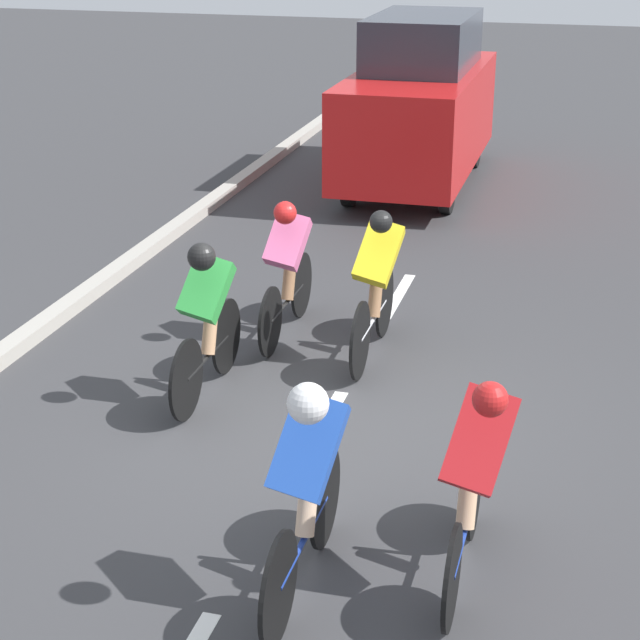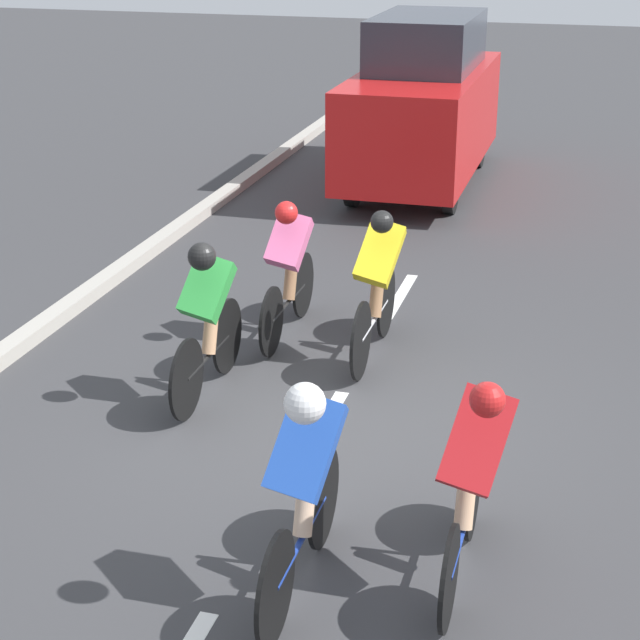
{
  "view_description": "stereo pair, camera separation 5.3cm",
  "coord_description": "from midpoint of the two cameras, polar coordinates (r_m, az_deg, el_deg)",
  "views": [
    {
      "loc": [
        -2.03,
        7.55,
        4.04
      ],
      "look_at": [
        0.01,
        0.08,
        0.95
      ],
      "focal_mm": 60.0,
      "sensor_mm": 36.0,
      "label": 1
    },
    {
      "loc": [
        -2.08,
        7.54,
        4.04
      ],
      "look_at": [
        0.01,
        0.08,
        0.95
      ],
      "focal_mm": 60.0,
      "sensor_mm": 36.0,
      "label": 2
    }
  ],
  "objects": [
    {
      "name": "cyclist_red",
      "position": [
        6.57,
        7.99,
        -8.09
      ],
      "size": [
        0.45,
        1.65,
        1.52
      ],
      "color": "black",
      "rests_on": "ground"
    },
    {
      "name": "ground_plane",
      "position": [
        8.8,
        -0.0,
        -5.57
      ],
      "size": [
        60.0,
        60.0,
        0.0
      ],
      "primitive_type": "plane",
      "color": "#38383A"
    },
    {
      "name": "support_car",
      "position": [
        15.94,
        5.2,
        11.41
      ],
      "size": [
        1.7,
        4.45,
        2.45
      ],
      "color": "black",
      "rests_on": "ground"
    },
    {
      "name": "lane_stripe_mid",
      "position": [
        8.73,
        -0.14,
        -5.78
      ],
      "size": [
        0.12,
        1.4,
        0.01
      ],
      "primitive_type": "cube",
      "color": "white",
      "rests_on": "ground"
    },
    {
      "name": "cyclist_pink",
      "position": [
        10.22,
        -1.92,
        2.98
      ],
      "size": [
        0.41,
        1.72,
        1.44
      ],
      "color": "black",
      "rests_on": "ground"
    },
    {
      "name": "cyclist_green",
      "position": [
        8.99,
        -6.25,
        0.34
      ],
      "size": [
        0.43,
        1.65,
        1.48
      ],
      "color": "black",
      "rests_on": "ground"
    },
    {
      "name": "lane_stripe_far",
      "position": [
        11.59,
        4.06,
        1.31
      ],
      "size": [
        0.12,
        1.4,
        0.01
      ],
      "primitive_type": "cube",
      "color": "white",
      "rests_on": "ground"
    },
    {
      "name": "cyclist_yellow",
      "position": [
        9.74,
        2.86,
        2.12
      ],
      "size": [
        0.44,
        1.76,
        1.51
      ],
      "color": "black",
      "rests_on": "ground"
    },
    {
      "name": "cyclist_blue",
      "position": [
        6.38,
        -0.97,
        -8.45
      ],
      "size": [
        0.44,
        1.72,
        1.57
      ],
      "color": "black",
      "rests_on": "ground"
    }
  ]
}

